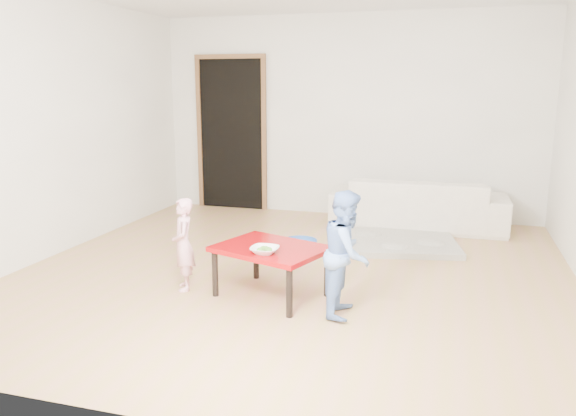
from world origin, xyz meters
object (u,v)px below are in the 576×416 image
at_px(sofa, 418,203).
at_px(bowl, 265,250).
at_px(child_pink, 183,244).
at_px(child_blue, 347,253).
at_px(red_table, 271,271).
at_px(basin, 300,245).

relative_size(sofa, bowl, 9.48).
xyz_separation_m(sofa, bowl, (-0.99, -2.90, 0.15)).
bearing_deg(child_pink, sofa, 118.29).
height_order(sofa, child_pink, child_pink).
bearing_deg(child_blue, child_pink, 84.66).
bearing_deg(child_pink, child_blue, 55.66).
bearing_deg(sofa, child_blue, 82.51).
xyz_separation_m(red_table, child_blue, (0.66, -0.18, 0.26)).
distance_m(child_pink, child_blue, 1.42).
height_order(sofa, child_blue, child_blue).
distance_m(red_table, bowl, 0.31).
distance_m(red_table, child_blue, 0.73).
xyz_separation_m(red_table, basin, (-0.11, 1.33, -0.16)).
distance_m(red_table, basin, 1.34).
relative_size(red_table, child_pink, 1.08).
relative_size(bowl, child_pink, 0.28).
distance_m(bowl, child_pink, 0.79).
relative_size(sofa, basin, 5.76).
distance_m(child_pink, basin, 1.56).
bearing_deg(bowl, child_pink, 169.15).
bearing_deg(basin, sofa, 50.79).
relative_size(sofa, child_blue, 2.17).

